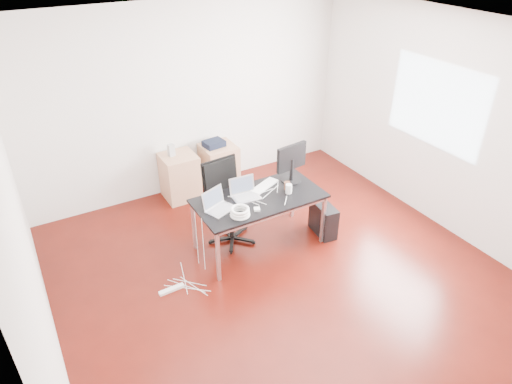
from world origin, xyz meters
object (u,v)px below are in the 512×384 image
office_chair (227,198)px  filing_cabinet_right (219,166)px  desk (259,201)px  pc_tower (323,219)px  filing_cabinet_left (180,176)px

office_chair → filing_cabinet_right: (0.50, 1.28, -0.26)m
desk → pc_tower: (0.88, -0.20, -0.46)m
filing_cabinet_left → office_chair: bearing=-83.0°
office_chair → filing_cabinet_right: bearing=62.9°
pc_tower → desk: bearing=173.8°
filing_cabinet_right → pc_tower: filing_cabinet_right is taller
desk → filing_cabinet_right: desk is taller
desk → pc_tower: desk is taller
filing_cabinet_left → pc_tower: bearing=-54.6°
filing_cabinet_left → pc_tower: (1.31, -1.84, -0.13)m
filing_cabinet_left → filing_cabinet_right: 0.66m
desk → filing_cabinet_left: 1.73m
filing_cabinet_left → desk: bearing=-75.5°
office_chair → desk: bearing=-58.9°
filing_cabinet_left → pc_tower: size_ratio=1.56×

